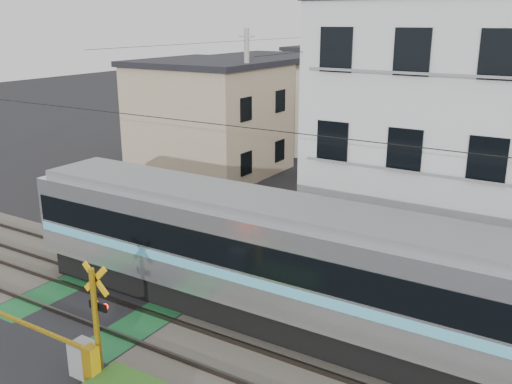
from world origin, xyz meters
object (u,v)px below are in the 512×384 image
Objects in this scene: pedestrian at (431,120)px; crossing_signal_far at (137,225)px; crossing_signal_near at (85,352)px; apartment_block at (474,129)px.

crossing_signal_far is at bearing 98.00° from pedestrian.
crossing_signal_near is 1.00× the size of crossing_signal_far.
crossing_signal_near is 8.95m from crossing_signal_far.
apartment_block is at bearing 122.83° from pedestrian.
crossing_signal_far is 2.67× the size of pedestrian.
pedestrian is at bearing 83.14° from crossing_signal_far.
apartment_block reaches higher than pedestrian.
pedestrian is (-7.57, 23.35, -3.77)m from apartment_block.
crossing_signal_far is 13.14m from apartment_block.
crossing_signal_near reaches higher than pedestrian.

